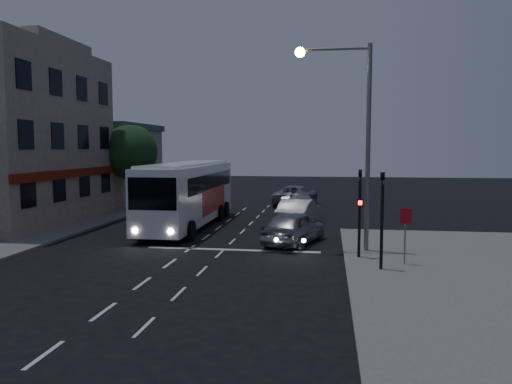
% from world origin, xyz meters
% --- Properties ---
extents(ground, '(120.00, 120.00, 0.00)m').
position_xyz_m(ground, '(0.00, 0.00, 0.00)').
color(ground, black).
extents(sidewalk_far, '(12.00, 50.00, 0.12)m').
position_xyz_m(sidewalk_far, '(-13.00, 8.00, 0.06)').
color(sidewalk_far, slate).
rests_on(sidewalk_far, ground).
extents(road_markings, '(8.00, 30.55, 0.01)m').
position_xyz_m(road_markings, '(1.29, 3.31, 0.00)').
color(road_markings, silver).
rests_on(road_markings, ground).
extents(tour_bus, '(2.92, 12.36, 3.78)m').
position_xyz_m(tour_bus, '(-1.83, 8.25, 2.05)').
color(tour_bus, white).
rests_on(tour_bus, ground).
extents(car_suv, '(3.22, 5.10, 1.62)m').
position_xyz_m(car_suv, '(4.68, 3.80, 0.81)').
color(car_suv, gray).
rests_on(car_suv, ground).
extents(car_sedan_a, '(2.54, 5.18, 1.64)m').
position_xyz_m(car_sedan_a, '(4.59, 9.39, 0.82)').
color(car_sedan_a, silver).
rests_on(car_sedan_a, ground).
extents(car_sedan_b, '(2.16, 4.95, 1.42)m').
position_xyz_m(car_sedan_b, '(4.47, 14.15, 0.71)').
color(car_sedan_b, '#A1A2A8').
rests_on(car_sedan_b, ground).
extents(car_sedan_c, '(3.65, 6.14, 1.60)m').
position_xyz_m(car_sedan_c, '(3.70, 20.22, 0.80)').
color(car_sedan_c, '#9596A3').
rests_on(car_sedan_c, ground).
extents(traffic_signal_main, '(0.25, 0.35, 4.10)m').
position_xyz_m(traffic_signal_main, '(7.60, 0.78, 2.42)').
color(traffic_signal_main, black).
rests_on(traffic_signal_main, sidewalk_near).
extents(traffic_signal_side, '(0.18, 0.15, 4.10)m').
position_xyz_m(traffic_signal_side, '(8.30, -1.20, 2.42)').
color(traffic_signal_side, black).
rests_on(traffic_signal_side, sidewalk_near).
extents(regulatory_sign, '(0.45, 0.12, 2.20)m').
position_xyz_m(regulatory_sign, '(9.30, -0.24, 1.60)').
color(regulatory_sign, slate).
rests_on(regulatory_sign, sidewalk_near).
extents(streetlight, '(3.32, 0.44, 9.00)m').
position_xyz_m(streetlight, '(7.34, 2.20, 5.73)').
color(streetlight, slate).
rests_on(streetlight, sidewalk_near).
extents(low_building_north, '(9.40, 9.40, 6.50)m').
position_xyz_m(low_building_north, '(-13.50, 20.00, 3.39)').
color(low_building_north, '#9E9485').
rests_on(low_building_north, sidewalk_far).
extents(street_tree, '(4.00, 4.00, 6.20)m').
position_xyz_m(street_tree, '(-8.21, 15.02, 4.50)').
color(street_tree, black).
rests_on(street_tree, sidewalk_far).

